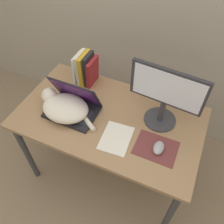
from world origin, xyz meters
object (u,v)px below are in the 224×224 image
(laptop, at_px, (73,106))
(external_monitor, at_px, (166,95))
(notepad, at_px, (116,138))
(cat, at_px, (64,107))
(book_row, at_px, (85,69))
(computer_mouse, at_px, (159,148))

(laptop, distance_m, external_monitor, 0.61)
(external_monitor, height_order, notepad, external_monitor)
(cat, distance_m, book_row, 0.35)
(external_monitor, distance_m, book_row, 0.65)
(book_row, bearing_deg, computer_mouse, -28.79)
(computer_mouse, xyz_separation_m, book_row, (-0.68, 0.37, 0.09))
(computer_mouse, height_order, notepad, computer_mouse)
(computer_mouse, height_order, book_row, book_row)
(laptop, bearing_deg, computer_mouse, -6.30)
(cat, height_order, computer_mouse, cat)
(computer_mouse, bearing_deg, book_row, 151.21)
(laptop, height_order, book_row, book_row)
(laptop, xyz_separation_m, cat, (-0.04, -0.04, 0.02))
(laptop, distance_m, book_row, 0.32)
(cat, height_order, external_monitor, external_monitor)
(cat, xyz_separation_m, external_monitor, (0.60, 0.20, 0.17))
(cat, bearing_deg, laptop, 45.23)
(external_monitor, bearing_deg, laptop, -164.40)
(laptop, relative_size, computer_mouse, 3.41)
(cat, xyz_separation_m, book_row, (-0.02, 0.35, 0.05))
(book_row, distance_m, notepad, 0.59)
(laptop, height_order, external_monitor, external_monitor)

